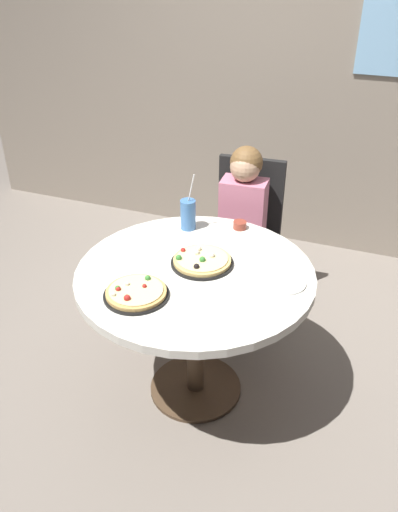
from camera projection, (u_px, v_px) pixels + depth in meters
ground_plane at (196, 388)px, 2.77m from camera, size 8.00×8.00×0.00m
wall_with_window at (295, 44)px, 3.49m from camera, size 5.20×0.14×2.90m
dining_table at (195, 290)px, 2.44m from camera, size 1.10×1.10×0.75m
chair_wooden at (246, 228)px, 3.20m from camera, size 0.42×0.42×0.95m
diner_child at (239, 249)px, 3.07m from camera, size 0.27×0.42×1.08m
pizza_veggie at (202, 261)px, 2.42m from camera, size 0.29×0.29×0.05m
pizza_cheese at (136, 293)px, 2.20m from camera, size 0.28×0.28×0.05m
soda_cup at (188, 214)px, 2.69m from camera, size 0.08×0.08×0.31m
sauce_bowl at (240, 225)px, 2.72m from camera, size 0.07×0.07×0.04m
plate_small at (285, 283)px, 2.28m from camera, size 0.18×0.18×0.01m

